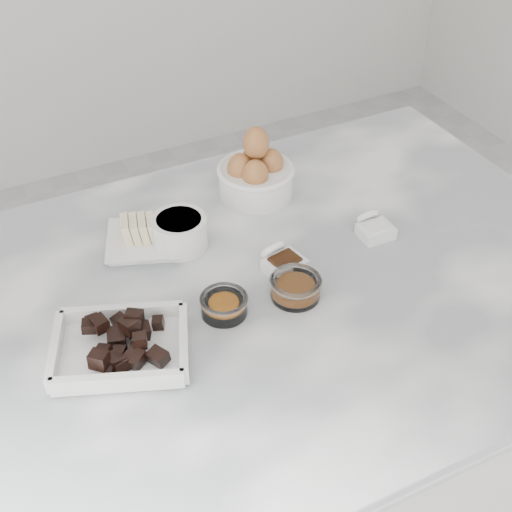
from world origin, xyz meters
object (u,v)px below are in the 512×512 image
Objects in this scene: zest_bowl at (224,304)px; sugar_ramekin at (180,231)px; salt_spoon at (374,227)px; egg_bowl at (256,173)px; butter_plate at (142,236)px; chocolate_dish at (120,345)px; honey_bowl at (295,287)px; vanilla_spoon at (282,261)px.

sugar_ramekin is at bearing 88.83° from zest_bowl.
salt_spoon is (0.31, -0.12, -0.02)m from sugar_ramekin.
egg_bowl is 0.33m from zest_bowl.
zest_bowl is at bearing -168.63° from salt_spoon.
butter_plate is at bearing -168.19° from egg_bowl.
butter_plate is at bearing 150.42° from sugar_ramekin.
chocolate_dish is 0.26m from butter_plate.
honey_bowl is (0.17, -0.23, 0.00)m from butter_plate.
honey_bowl is 0.07m from vanilla_spoon.
butter_plate reaches higher than honey_bowl.
chocolate_dish reaches higher than salt_spoon.
egg_bowl is at bearing 54.77° from zest_bowl.
vanilla_spoon is at bearing -176.86° from salt_spoon.
honey_bowl is at bearing -54.15° from butter_plate.
chocolate_dish is at bearing 179.85° from honey_bowl.
chocolate_dish is at bearing -141.67° from egg_bowl.
butter_plate is 2.15× the size of zest_bowl.
honey_bowl is 0.98× the size of vanilla_spoon.
butter_plate is at bearing 103.71° from zest_bowl.
vanilla_spoon is 0.19m from salt_spoon.
sugar_ramekin is at bearing 119.06° from honey_bowl.
sugar_ramekin is 0.65× the size of egg_bowl.
egg_bowl is at bearing 75.40° from honey_bowl.
chocolate_dish is 0.31m from vanilla_spoon.
chocolate_dish is 3.11× the size of zest_bowl.
butter_plate is (0.12, 0.23, -0.00)m from chocolate_dish.
vanilla_spoon reaches higher than honey_bowl.
zest_bowl is at bearing -157.47° from vanilla_spoon.
egg_bowl is 1.76× the size of honey_bowl.
chocolate_dish is 0.46m from egg_bowl.
butter_plate reaches higher than vanilla_spoon.
egg_bowl is 0.29m from honey_bowl.
sugar_ramekin is at bearing 158.71° from salt_spoon.
egg_bowl is at bearing 121.74° from salt_spoon.
chocolate_dish is at bearing -170.80° from salt_spoon.
chocolate_dish is 0.49m from salt_spoon.
vanilla_spoon is at bearing -42.14° from butter_plate.
honey_bowl is (0.28, -0.00, -0.00)m from chocolate_dish.
sugar_ramekin is 0.19m from zest_bowl.
egg_bowl is 1.73× the size of vanilla_spoon.
salt_spoon is at bearing 11.37° from zest_bowl.
sugar_ramekin is 0.23m from honey_bowl.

